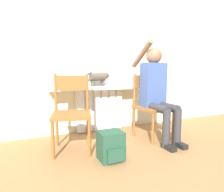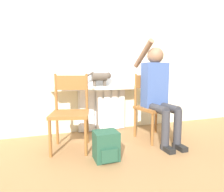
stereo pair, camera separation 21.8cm
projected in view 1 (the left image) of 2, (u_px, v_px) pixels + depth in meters
ground_plane at (136, 159)px, 2.09m from camera, size 12.00×12.00×0.00m
wall_with_window at (98, 49)px, 3.05m from camera, size 7.00×0.06×2.70m
radiator at (100, 110)px, 3.10m from camera, size 0.80×0.08×0.70m
windowsill at (102, 88)px, 2.98m from camera, size 1.65×0.26×0.05m
window_glass at (99, 46)px, 3.01m from camera, size 1.59×0.01×1.27m
chair_left at (72, 111)px, 2.30m from camera, size 0.55×0.55×0.95m
chair_right at (151, 105)px, 2.78m from camera, size 0.51×0.51×0.95m
person at (157, 88)px, 2.65m from camera, size 0.36×0.97×1.42m
cat at (99, 77)px, 2.95m from camera, size 0.44×0.12×0.24m
backpack at (111, 146)px, 2.05m from camera, size 0.26×0.26×0.32m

